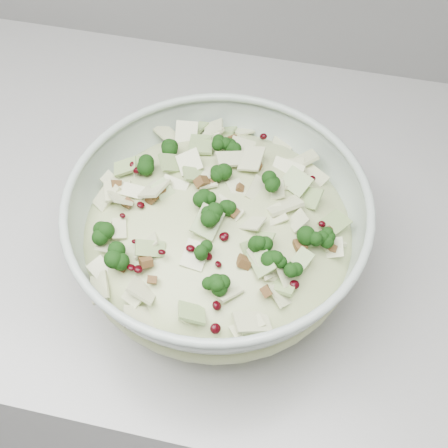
% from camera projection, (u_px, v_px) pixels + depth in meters
% --- Properties ---
extents(counter, '(3.60, 0.60, 0.90)m').
position_uv_depth(counter, '(394.00, 386.00, 1.09)').
color(counter, '#A1A19D').
rests_on(counter, floor).
extents(mixing_bowl, '(0.36, 0.36, 0.12)m').
position_uv_depth(mixing_bowl, '(218.00, 235.00, 0.65)').
color(mixing_bowl, '#A7B8AD').
rests_on(mixing_bowl, counter).
extents(salad, '(0.39, 0.39, 0.12)m').
position_uv_depth(salad, '(218.00, 224.00, 0.64)').
color(salad, beige).
rests_on(salad, mixing_bowl).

